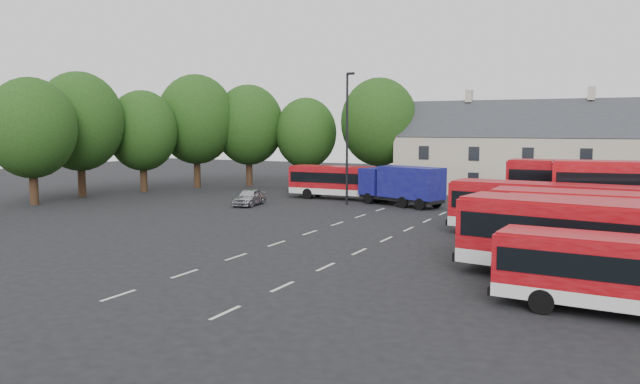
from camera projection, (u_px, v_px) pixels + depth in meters
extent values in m
plane|color=black|center=(294.00, 238.00, 36.50)|extent=(140.00, 140.00, 0.00)
cube|color=beige|center=(118.00, 295.00, 24.05)|extent=(0.15, 1.80, 0.01)
cube|color=beige|center=(185.00, 274.00, 27.61)|extent=(0.15, 1.80, 0.01)
cube|color=beige|center=(236.00, 257.00, 31.17)|extent=(0.15, 1.80, 0.01)
cube|color=beige|center=(277.00, 244.00, 34.72)|extent=(0.15, 1.80, 0.01)
cube|color=beige|center=(310.00, 233.00, 38.28)|extent=(0.15, 1.80, 0.01)
cube|color=beige|center=(337.00, 224.00, 41.84)|extent=(0.15, 1.80, 0.01)
cube|color=beige|center=(360.00, 216.00, 45.39)|extent=(0.15, 1.80, 0.01)
cube|color=beige|center=(380.00, 210.00, 48.95)|extent=(0.15, 1.80, 0.01)
cube|color=beige|center=(397.00, 204.00, 52.51)|extent=(0.15, 1.80, 0.01)
cube|color=beige|center=(225.00, 313.00, 21.82)|extent=(0.15, 1.80, 0.01)
cube|color=beige|center=(282.00, 287.00, 25.38)|extent=(0.15, 1.80, 0.01)
cube|color=beige|center=(326.00, 267.00, 28.94)|extent=(0.15, 1.80, 0.01)
cube|color=beige|center=(359.00, 252.00, 32.50)|extent=(0.15, 1.80, 0.01)
cube|color=beige|center=(386.00, 239.00, 36.05)|extent=(0.15, 1.80, 0.01)
cube|color=beige|center=(408.00, 229.00, 39.61)|extent=(0.15, 1.80, 0.01)
cube|color=beige|center=(427.00, 221.00, 43.17)|extent=(0.15, 1.80, 0.01)
cube|color=beige|center=(443.00, 213.00, 46.72)|extent=(0.15, 1.80, 0.01)
cube|color=beige|center=(456.00, 207.00, 50.28)|extent=(0.15, 1.80, 0.01)
cylinder|color=black|center=(34.00, 182.00, 51.88)|extent=(0.70, 0.70, 3.85)
ellipsoid|color=#163A0F|center=(31.00, 128.00, 51.41)|extent=(7.26, 7.26, 8.35)
cylinder|color=black|center=(82.00, 174.00, 57.64)|extent=(0.70, 0.70, 4.20)
ellipsoid|color=#163A0F|center=(79.00, 121.00, 57.13)|extent=(7.92, 7.92, 9.11)
cylinder|color=black|center=(144.00, 174.00, 62.11)|extent=(0.70, 0.70, 3.67)
ellipsoid|color=#163A0F|center=(142.00, 131.00, 61.67)|extent=(6.93, 6.93, 7.97)
cylinder|color=black|center=(197.00, 167.00, 66.52)|extent=(0.70, 0.70, 4.38)
ellipsoid|color=#163A0F|center=(196.00, 119.00, 65.99)|extent=(8.25, 8.25, 9.49)
cylinder|color=black|center=(249.00, 168.00, 68.32)|extent=(0.70, 0.70, 4.02)
ellipsoid|color=#163A0F|center=(249.00, 125.00, 67.83)|extent=(7.59, 7.59, 8.73)
cylinder|color=black|center=(306.00, 171.00, 67.45)|extent=(0.70, 0.70, 3.50)
ellipsoid|color=#163A0F|center=(306.00, 133.00, 67.03)|extent=(6.60, 6.60, 7.59)
cylinder|color=black|center=(379.00, 169.00, 64.74)|extent=(0.70, 0.70, 4.20)
ellipsoid|color=#163A0F|center=(379.00, 122.00, 64.23)|extent=(7.92, 7.92, 9.11)
cube|color=beige|center=(588.00, 168.00, 56.66)|extent=(35.00, 7.00, 5.50)
cube|color=#2D3035|center=(590.00, 138.00, 56.37)|extent=(35.70, 7.13, 7.13)
cube|color=beige|center=(469.00, 96.00, 60.86)|extent=(0.60, 0.90, 1.20)
cube|color=beige|center=(592.00, 93.00, 55.96)|extent=(0.60, 0.90, 1.20)
cylinder|color=black|center=(542.00, 302.00, 21.64)|extent=(0.90, 0.30, 0.89)
cube|color=silver|center=(611.00, 266.00, 25.20)|extent=(12.49, 4.53, 0.61)
cube|color=#980911|center=(612.00, 233.00, 25.06)|extent=(12.49, 4.53, 2.17)
cube|color=black|center=(612.00, 231.00, 25.05)|extent=(12.02, 4.52, 1.06)
cube|color=#980911|center=(614.00, 205.00, 24.94)|extent=(12.24, 4.38, 0.13)
cylinder|color=black|center=(505.00, 267.00, 26.44)|extent=(1.14, 0.47, 1.11)
cube|color=silver|center=(640.00, 253.00, 28.15)|extent=(11.91, 4.56, 0.58)
cylinder|color=black|center=(547.00, 254.00, 29.41)|extent=(1.09, 0.47, 1.06)
cube|color=silver|center=(617.00, 245.00, 29.87)|extent=(11.89, 2.92, 0.59)
cube|color=#980911|center=(618.00, 217.00, 29.73)|extent=(11.89, 2.92, 2.10)
cube|color=black|center=(618.00, 216.00, 29.73)|extent=(11.42, 2.98, 1.02)
cube|color=#980911|center=(619.00, 194.00, 29.62)|extent=(11.65, 2.81, 0.13)
cylinder|color=black|center=(530.00, 248.00, 30.59)|extent=(1.08, 0.32, 1.08)
cube|color=silver|center=(551.00, 226.00, 35.94)|extent=(11.66, 3.60, 0.57)
cube|color=#980911|center=(552.00, 203.00, 35.80)|extent=(11.66, 3.60, 2.03)
cube|color=black|center=(552.00, 202.00, 35.80)|extent=(11.20, 3.62, 0.99)
cube|color=#980911|center=(552.00, 185.00, 35.69)|extent=(11.42, 3.47, 0.13)
cylinder|color=black|center=(482.00, 228.00, 36.88)|extent=(1.06, 0.38, 1.04)
cylinder|color=black|center=(623.00, 233.00, 35.05)|extent=(1.06, 0.38, 1.04)
cylinder|color=black|center=(585.00, 228.00, 37.11)|extent=(1.02, 0.42, 0.99)
cube|color=silver|center=(588.00, 214.00, 41.23)|extent=(10.47, 2.85, 0.52)
cube|color=#980911|center=(589.00, 186.00, 41.04)|extent=(10.47, 2.85, 3.16)
cube|color=black|center=(589.00, 196.00, 41.10)|extent=(10.06, 2.89, 0.90)
cube|color=#980911|center=(591.00, 162.00, 40.87)|extent=(10.26, 2.75, 0.11)
cylinder|color=black|center=(533.00, 216.00, 41.95)|extent=(0.95, 0.31, 0.94)
cube|color=black|center=(590.00, 177.00, 40.97)|extent=(10.06, 2.89, 0.90)
cube|color=silver|center=(347.00, 191.00, 55.61)|extent=(10.50, 2.50, 0.52)
cube|color=#980911|center=(347.00, 178.00, 55.49)|extent=(10.50, 2.50, 1.86)
cube|color=black|center=(347.00, 178.00, 55.48)|extent=(10.08, 2.55, 0.90)
cube|color=#980911|center=(347.00, 167.00, 55.38)|extent=(10.29, 2.40, 0.11)
cylinder|color=black|center=(308.00, 194.00, 56.14)|extent=(0.96, 0.28, 0.95)
cylinder|color=black|center=(386.00, 195.00, 55.14)|extent=(0.96, 0.28, 0.95)
cube|color=black|center=(401.00, 198.00, 51.31)|extent=(7.67, 4.41, 0.28)
cube|color=navy|center=(375.00, 181.00, 53.20)|extent=(2.55, 2.82, 2.23)
cube|color=black|center=(368.00, 177.00, 53.80)|extent=(0.77, 1.89, 1.12)
cube|color=navy|center=(411.00, 182.00, 50.39)|extent=(5.78, 4.01, 2.51)
cylinder|color=black|center=(368.00, 198.00, 52.49)|extent=(0.96, 0.56, 0.93)
cylinder|color=black|center=(436.00, 202.00, 49.99)|extent=(0.96, 0.56, 0.93)
imported|color=#B3B5BB|center=(249.00, 197.00, 51.52)|extent=(2.28, 4.30, 1.39)
cylinder|color=black|center=(347.00, 140.00, 51.56)|extent=(0.19, 0.19, 10.80)
cube|color=black|center=(351.00, 74.00, 50.80)|extent=(0.69, 0.39, 0.19)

